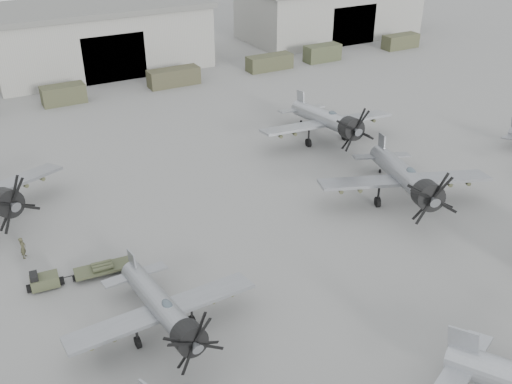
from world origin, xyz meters
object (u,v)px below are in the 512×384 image
aircraft_mid_1 (164,310)px  tug_trailer (67,276)px  ground_crew (23,248)px  aircraft_mid_2 (406,178)px  aircraft_far_1 (329,120)px

aircraft_mid_1 → tug_trailer: bearing=113.6°
tug_trailer → ground_crew: (-2.01, 4.31, 0.33)m
aircraft_mid_2 → ground_crew: 29.01m
aircraft_far_1 → aircraft_mid_2: bearing=-91.5°
aircraft_mid_1 → aircraft_mid_2: aircraft_mid_2 is taller
aircraft_far_1 → ground_crew: aircraft_far_1 is taller
aircraft_mid_2 → tug_trailer: 26.28m
aircraft_mid_2 → aircraft_far_1: bearing=104.1°
aircraft_mid_2 → aircraft_far_1: (1.70, 13.00, -0.03)m
aircraft_mid_2 → ground_crew: aircraft_mid_2 is taller
aircraft_far_1 → tug_trailer: bearing=-154.0°
aircraft_mid_1 → tug_trailer: 8.93m
aircraft_mid_1 → aircraft_mid_2: (22.19, 5.02, 0.47)m
tug_trailer → ground_crew: size_ratio=4.00×
aircraft_mid_2 → aircraft_mid_1: bearing=-145.7°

